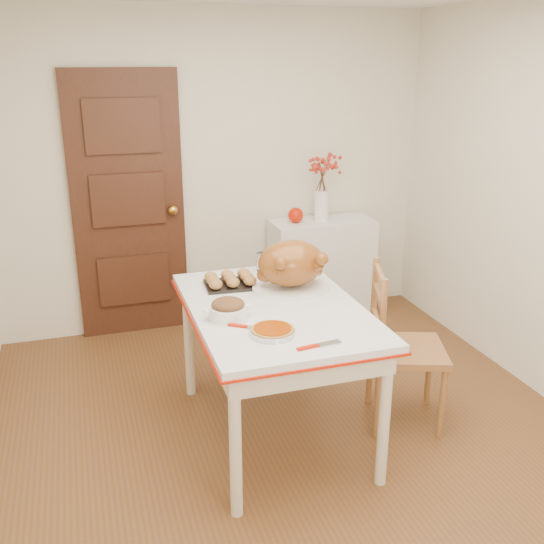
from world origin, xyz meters
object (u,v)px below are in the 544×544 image
object	(u,v)px
kitchen_table	(275,371)
sideboard	(321,269)
turkey_platter	(291,266)
chair_oak	(407,347)
pumpkin_pie	(273,330)

from	to	relation	value
kitchen_table	sideboard	bearing A→B (deg)	59.55
kitchen_table	turkey_platter	xyz separation A→B (m)	(0.17, 0.21, 0.56)
sideboard	turkey_platter	distance (m)	1.65
sideboard	kitchen_table	xyz separation A→B (m)	(-0.92, -1.57, -0.01)
kitchen_table	chair_oak	bearing A→B (deg)	-6.94
sideboard	chair_oak	bearing A→B (deg)	-94.09
sideboard	pumpkin_pie	size ratio (longest dim) A/B	3.78
chair_oak	pumpkin_pie	xyz separation A→B (m)	(-0.93, -0.26, 0.35)
kitchen_table	pumpkin_pie	size ratio (longest dim) A/B	6.11
kitchen_table	chair_oak	distance (m)	0.81
turkey_platter	kitchen_table	bearing A→B (deg)	-147.41
sideboard	chair_oak	distance (m)	1.67
kitchen_table	pumpkin_pie	world-z (taller)	pumpkin_pie
kitchen_table	turkey_platter	distance (m)	0.62
sideboard	kitchen_table	bearing A→B (deg)	-120.45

